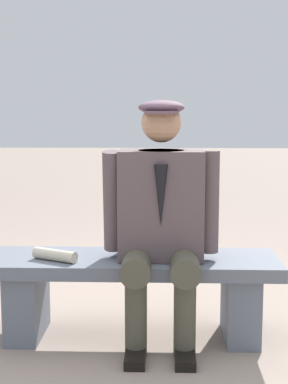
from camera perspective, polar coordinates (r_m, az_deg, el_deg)
name	(u,v)px	position (r m, az deg, el deg)	size (l,w,h in m)	color
ground_plane	(133,336)	(3.24, -1.08, -13.99)	(30.00, 30.00, 0.00)	gray
bench	(133,284)	(3.14, -1.09, -8.99)	(1.55, 0.46, 0.44)	slate
seated_man	(161,214)	(2.99, 1.67, -2.17)	(0.60, 0.57, 1.27)	#59494C
rolled_magazine	(55,255)	(3.06, -8.76, -6.14)	(0.06, 0.06, 0.25)	beige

